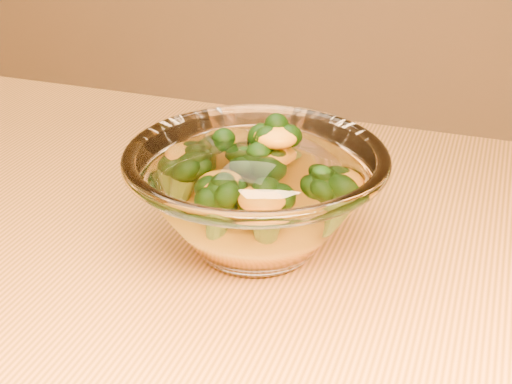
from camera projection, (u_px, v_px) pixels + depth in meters
table at (148, 381)px, 0.61m from camera, size 1.20×0.80×0.75m
glass_bowl at (256, 197)px, 0.59m from camera, size 0.22×0.22×0.10m
cheese_sauce at (256, 218)px, 0.60m from camera, size 0.11×0.11×0.03m
broccoli_heap at (252, 175)px, 0.59m from camera, size 0.16×0.13×0.08m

